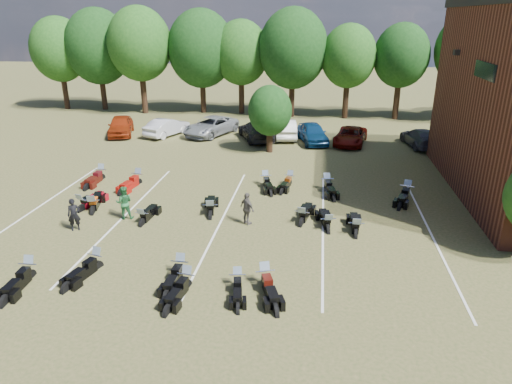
% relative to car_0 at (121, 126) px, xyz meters
% --- Properties ---
extents(ground, '(160.00, 160.00, 0.00)m').
position_rel_car_0_xyz_m(ground, '(15.13, -18.96, -0.80)').
color(ground, brown).
rests_on(ground, ground).
extents(car_0, '(3.24, 5.06, 1.60)m').
position_rel_car_0_xyz_m(car_0, '(0.00, 0.00, 0.00)').
color(car_0, maroon).
rests_on(car_0, ground).
extents(car_1, '(3.11, 4.69, 1.46)m').
position_rel_car_0_xyz_m(car_1, '(3.97, 0.32, -0.07)').
color(car_1, '#B8B8BC').
rests_on(car_1, ground).
extents(car_2, '(4.53, 6.06, 1.53)m').
position_rel_car_0_xyz_m(car_2, '(7.61, 1.03, -0.04)').
color(car_2, gray).
rests_on(car_2, ground).
extents(car_3, '(3.97, 5.63, 1.51)m').
position_rel_car_0_xyz_m(car_3, '(11.65, -0.05, -0.05)').
color(car_3, black).
rests_on(car_3, ground).
extents(car_4, '(2.98, 4.94, 1.57)m').
position_rel_car_0_xyz_m(car_4, '(16.23, -0.31, -0.02)').
color(car_4, navy).
rests_on(car_4, ground).
extents(car_5, '(2.28, 4.89, 1.55)m').
position_rel_car_0_xyz_m(car_5, '(13.94, 0.97, -0.03)').
color(car_5, beige).
rests_on(car_5, ground).
extents(car_6, '(3.08, 5.09, 1.32)m').
position_rel_car_0_xyz_m(car_6, '(19.20, -0.40, -0.14)').
color(car_6, '#570A04').
rests_on(car_6, ground).
extents(car_7, '(2.71, 5.02, 1.38)m').
position_rel_car_0_xyz_m(car_7, '(24.53, -0.32, -0.11)').
color(car_7, '#39393E').
rests_on(car_7, ground).
extents(person_black, '(0.68, 0.60, 1.57)m').
position_rel_car_0_xyz_m(person_black, '(5.51, -18.01, -0.02)').
color(person_black, black).
rests_on(person_black, ground).
extents(person_green, '(0.96, 0.82, 1.70)m').
position_rel_car_0_xyz_m(person_green, '(7.30, -16.40, 0.05)').
color(person_green, '#266634').
rests_on(person_green, ground).
extents(person_grey, '(0.97, 0.93, 1.63)m').
position_rel_car_0_xyz_m(person_grey, '(13.46, -16.22, 0.01)').
color(person_grey, '#514C46').
rests_on(person_grey, ground).
extents(motorcycle_0, '(0.92, 2.39, 1.31)m').
position_rel_car_0_xyz_m(motorcycle_0, '(5.91, -22.28, -0.80)').
color(motorcycle_0, black).
rests_on(motorcycle_0, ground).
extents(motorcycle_1, '(1.24, 2.40, 1.28)m').
position_rel_car_0_xyz_m(motorcycle_1, '(8.14, -21.26, -0.80)').
color(motorcycle_1, black).
rests_on(motorcycle_1, ground).
extents(motorcycle_2, '(0.77, 2.28, 1.27)m').
position_rel_car_0_xyz_m(motorcycle_2, '(11.61, -21.26, -0.80)').
color(motorcycle_2, black).
rests_on(motorcycle_2, ground).
extents(motorcycle_3, '(1.01, 2.30, 1.24)m').
position_rel_car_0_xyz_m(motorcycle_3, '(12.10, -22.12, -0.80)').
color(motorcycle_3, black).
rests_on(motorcycle_3, ground).
extents(motorcycle_4, '(1.00, 2.10, 1.12)m').
position_rel_car_0_xyz_m(motorcycle_4, '(13.97, -21.79, -0.80)').
color(motorcycle_4, black).
rests_on(motorcycle_4, ground).
extents(motorcycle_5, '(1.49, 2.49, 1.32)m').
position_rel_car_0_xyz_m(motorcycle_5, '(14.97, -21.55, -0.80)').
color(motorcycle_5, black).
rests_on(motorcycle_5, ground).
extents(motorcycle_7, '(1.28, 2.51, 1.34)m').
position_rel_car_0_xyz_m(motorcycle_7, '(4.67, -15.80, -0.80)').
color(motorcycle_7, maroon).
rests_on(motorcycle_7, ground).
extents(motorcycle_8, '(1.43, 2.64, 1.40)m').
position_rel_car_0_xyz_m(motorcycle_8, '(5.37, -16.00, -0.80)').
color(motorcycle_8, black).
rests_on(motorcycle_8, ground).
extents(motorcycle_9, '(0.85, 2.27, 1.24)m').
position_rel_car_0_xyz_m(motorcycle_9, '(8.42, -17.02, -0.80)').
color(motorcycle_9, black).
rests_on(motorcycle_9, ground).
extents(motorcycle_10, '(1.23, 2.57, 1.37)m').
position_rel_car_0_xyz_m(motorcycle_10, '(11.49, -15.71, -0.80)').
color(motorcycle_10, black).
rests_on(motorcycle_10, ground).
extents(motorcycle_11, '(1.14, 2.44, 1.31)m').
position_rel_car_0_xyz_m(motorcycle_11, '(17.34, -16.53, -0.80)').
color(motorcycle_11, black).
rests_on(motorcycle_11, ground).
extents(motorcycle_12, '(1.21, 2.52, 1.35)m').
position_rel_car_0_xyz_m(motorcycle_12, '(16.09, -15.94, -0.80)').
color(motorcycle_12, black).
rests_on(motorcycle_12, ground).
extents(motorcycle_13, '(0.78, 2.37, 1.32)m').
position_rel_car_0_xyz_m(motorcycle_13, '(18.61, -16.84, -0.80)').
color(motorcycle_13, black).
rests_on(motorcycle_13, ground).
extents(motorcycle_14, '(0.87, 2.49, 1.38)m').
position_rel_car_0_xyz_m(motorcycle_14, '(3.48, -11.08, -0.80)').
color(motorcycle_14, '#3C0C08').
rests_on(motorcycle_14, ground).
extents(motorcycle_15, '(1.18, 2.56, 1.37)m').
position_rel_car_0_xyz_m(motorcycle_15, '(6.04, -11.56, -0.80)').
color(motorcycle_15, maroon).
rests_on(motorcycle_15, ground).
extents(motorcycle_17, '(1.15, 2.30, 1.23)m').
position_rel_car_0_xyz_m(motorcycle_17, '(15.12, -10.40, -0.80)').
color(motorcycle_17, black).
rests_on(motorcycle_17, ground).
extents(motorcycle_18, '(1.37, 2.40, 1.28)m').
position_rel_car_0_xyz_m(motorcycle_18, '(13.69, -10.70, -0.80)').
color(motorcycle_18, black).
rests_on(motorcycle_18, ground).
extents(motorcycle_19, '(1.24, 2.52, 1.34)m').
position_rel_car_0_xyz_m(motorcycle_19, '(17.32, -10.87, -0.80)').
color(motorcycle_19, black).
rests_on(motorcycle_19, ground).
extents(motorcycle_20, '(1.60, 2.65, 1.41)m').
position_rel_car_0_xyz_m(motorcycle_20, '(21.71, -11.58, -0.80)').
color(motorcycle_20, black).
rests_on(motorcycle_20, ground).
extents(tree_line, '(56.00, 6.00, 9.79)m').
position_rel_car_0_xyz_m(tree_line, '(14.13, 10.04, 5.51)').
color(tree_line, black).
rests_on(tree_line, ground).
extents(young_tree_midfield, '(3.20, 3.20, 4.70)m').
position_rel_car_0_xyz_m(young_tree_midfield, '(13.13, -3.46, 2.29)').
color(young_tree_midfield, black).
rests_on(young_tree_midfield, ground).
extents(parking_lines, '(20.10, 14.00, 0.01)m').
position_rel_car_0_xyz_m(parking_lines, '(12.13, -15.96, -0.80)').
color(parking_lines, silver).
rests_on(parking_lines, ground).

